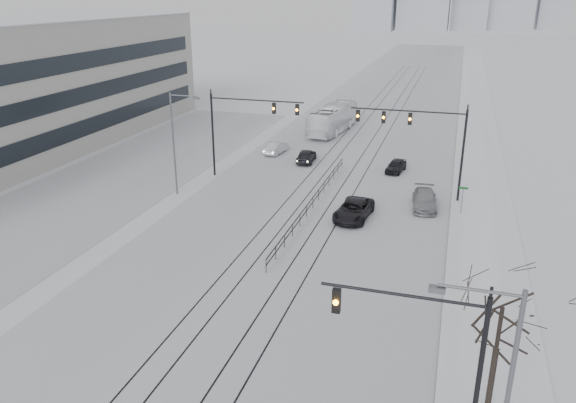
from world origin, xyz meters
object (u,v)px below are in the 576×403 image
object	(u,v)px
sedan_nb_front	(354,210)
sedan_nb_right	(424,200)
traffic_mast_near	(436,349)
sedan_nb_far	(396,166)
sedan_sb_inner	(306,156)
box_truck	(333,119)
bare_tree	(501,318)
sedan_sb_outer	(276,148)

from	to	relation	value
sedan_nb_front	sedan_nb_right	xyz separation A→B (m)	(5.20, 4.02, -0.02)
traffic_mast_near	sedan_nb_far	distance (m)	36.76
sedan_nb_front	sedan_nb_right	distance (m)	6.58
sedan_sb_inner	sedan_nb_front	xyz separation A→B (m)	(7.68, -14.12, 0.02)
sedan_nb_front	box_truck	size ratio (longest dim) A/B	0.43
traffic_mast_near	box_truck	bearing A→B (deg)	106.51
sedan_sb_inner	sedan_nb_far	world-z (taller)	sedan_sb_inner
traffic_mast_near	sedan_sb_inner	xyz separation A→B (m)	(-14.81, 36.87, -3.86)
bare_tree	sedan_nb_far	distance (m)	34.27
sedan_sb_outer	sedan_nb_right	xyz separation A→B (m)	(16.97, -12.39, 0.03)
sedan_sb_outer	sedan_nb_front	size ratio (longest dim) A/B	0.78
sedan_sb_outer	sedan_sb_inner	bearing A→B (deg)	157.61
sedan_nb_far	traffic_mast_near	bearing A→B (deg)	-72.22
sedan_sb_inner	sedan_nb_far	size ratio (longest dim) A/B	1.13
traffic_mast_near	sedan_nb_far	xyz separation A→B (m)	(-5.36, 36.16, -3.94)
sedan_sb_outer	box_truck	size ratio (longest dim) A/B	0.34
bare_tree	sedan_nb_front	bearing A→B (deg)	115.81
sedan_nb_far	sedan_nb_front	bearing A→B (deg)	-88.21
box_truck	sedan_nb_right	bearing A→B (deg)	125.37
box_truck	sedan_nb_front	bearing A→B (deg)	112.58
bare_tree	sedan_nb_front	world-z (taller)	bare_tree
sedan_nb_right	sedan_nb_front	bearing A→B (deg)	-148.00
bare_tree	sedan_sb_outer	xyz separation A→B (m)	(-21.31, 36.16, -3.82)
sedan_nb_front	sedan_nb_far	world-z (taller)	sedan_nb_front
sedan_sb_inner	sedan_nb_right	bearing A→B (deg)	138.24
sedan_nb_front	box_truck	bearing A→B (deg)	110.71
sedan_sb_outer	sedan_nb_front	world-z (taller)	sedan_nb_front
traffic_mast_near	sedan_sb_outer	xyz separation A→B (m)	(-18.90, 39.16, -3.90)
sedan_sb_inner	box_truck	world-z (taller)	box_truck
sedan_nb_front	sedan_nb_far	bearing A→B (deg)	87.37
sedan_sb_inner	sedan_nb_right	distance (m)	16.37
traffic_mast_near	sedan_nb_far	size ratio (longest dim) A/B	1.91
bare_tree	box_truck	bearing A→B (deg)	110.06
sedan_nb_far	sedan_nb_right	bearing A→B (deg)	-60.60
traffic_mast_near	sedan_nb_far	bearing A→B (deg)	98.43
traffic_mast_near	sedan_nb_right	distance (m)	27.12
sedan_nb_front	sedan_sb_inner	bearing A→B (deg)	123.46
traffic_mast_near	sedan_nb_front	world-z (taller)	traffic_mast_near
sedan_sb_outer	sedan_nb_front	xyz separation A→B (m)	(11.76, -16.41, 0.05)
traffic_mast_near	bare_tree	distance (m)	3.85
sedan_nb_right	sedan_nb_far	distance (m)	9.99
sedan_sb_inner	box_truck	distance (m)	14.14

